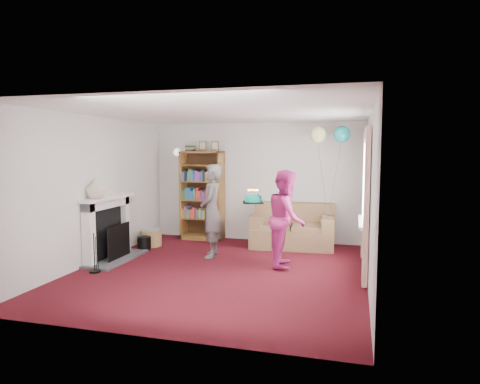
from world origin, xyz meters
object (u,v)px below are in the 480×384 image
(bookcase, at_px, (203,196))
(person_magenta, at_px, (287,218))
(sofa, at_px, (293,230))
(birthday_cake, at_px, (253,199))
(person_striped, at_px, (212,211))

(bookcase, distance_m, person_magenta, 2.70)
(sofa, bearing_deg, person_magenta, -89.50)
(bookcase, distance_m, birthday_cake, 2.35)
(birthday_cake, bearing_deg, person_striped, 158.29)
(bookcase, height_order, person_magenta, bookcase)
(person_striped, height_order, birthday_cake, person_striped)
(bookcase, distance_m, person_striped, 1.59)
(person_magenta, bearing_deg, person_striped, 73.53)
(sofa, bearing_deg, birthday_cake, -109.94)
(sofa, xyz_separation_m, person_striped, (-1.30, -1.20, 0.51))
(bookcase, bearing_deg, sofa, -6.70)
(sofa, height_order, person_magenta, person_magenta)
(bookcase, height_order, person_striped, bookcase)
(bookcase, xyz_separation_m, birthday_cake, (1.54, -1.77, 0.18))
(person_striped, relative_size, birthday_cake, 5.04)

